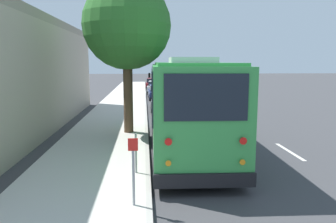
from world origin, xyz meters
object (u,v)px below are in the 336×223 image
sign_post_near (133,171)px  sign_post_far (136,153)px  parked_sedan_maroon (153,84)px  street_tree (127,20)px  shuttle_bus (187,102)px  parked_sedan_gray (164,101)px  parked_sedan_navy (158,92)px  parked_sedan_silver (156,88)px

sign_post_near → sign_post_far: 2.19m
parked_sedan_maroon → street_tree: bearing=179.5°
shuttle_bus → sign_post_far: bearing=148.6°
parked_sedan_maroon → street_tree: (-26.47, 1.83, 4.58)m
parked_sedan_gray → street_tree: (-7.87, 2.08, 4.56)m
parked_sedan_navy → shuttle_bus: bearing=179.8°
street_tree → parked_sedan_maroon: bearing=-3.9°
parked_sedan_silver → sign_post_near: 28.09m
shuttle_bus → parked_sedan_silver: size_ratio=2.01×
street_tree → parked_sedan_navy: bearing=-7.8°
shuttle_bus → parked_sedan_navy: size_ratio=2.04×
sign_post_far → shuttle_bus: bearing=-32.8°
parked_sedan_navy → parked_sedan_silver: bearing=-1.0°
shuttle_bus → street_tree: street_tree is taller
parked_sedan_gray → parked_sedan_navy: 6.75m
parked_sedan_navy → street_tree: (-14.62, 1.99, 4.58)m
shuttle_bus → parked_sedan_gray: shuttle_bus is taller
parked_sedan_maroon → street_tree: 26.92m
parked_sedan_maroon → sign_post_far: bearing=-179.0°
parked_sedan_navy → street_tree: 15.46m
street_tree → sign_post_near: bearing=-176.6°
parked_sedan_silver → parked_sedan_maroon: bearing=5.5°
parked_sedan_maroon → sign_post_near: (-34.39, 1.35, 0.35)m
parked_sedan_silver → street_tree: 20.74m
shuttle_bus → parked_sedan_maroon: shuttle_bus is taller
shuttle_bus → parked_sedan_silver: 23.06m
parked_sedan_navy → sign_post_far: (-20.36, 1.52, 0.14)m
parked_sedan_silver → sign_post_far: size_ratio=3.87×
parked_sedan_silver → sign_post_near: size_ratio=2.92×
parked_sedan_gray → parked_sedan_silver: size_ratio=1.03×
parked_sedan_navy → parked_sedan_maroon: (11.85, 0.17, 0.01)m
parked_sedan_silver → street_tree: size_ratio=0.62×
parked_sedan_maroon → parked_sedan_gray: bearing=-175.8°
sign_post_far → sign_post_near: bearing=-180.0°
parked_sedan_gray → sign_post_far: (-13.61, 1.61, 0.12)m
shuttle_bus → parked_sedan_navy: bearing=2.4°
parked_sedan_silver → street_tree: street_tree is taller
parked_sedan_maroon → sign_post_near: size_ratio=2.75×
shuttle_bus → sign_post_near: shuttle_bus is taller
sign_post_near → parked_sedan_maroon: bearing=-2.3°
parked_sedan_gray → street_tree: 9.33m
sign_post_far → parked_sedan_navy: bearing=-4.3°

